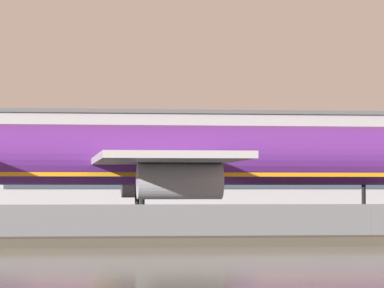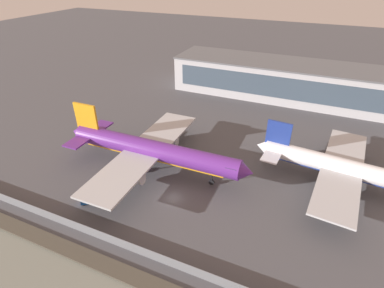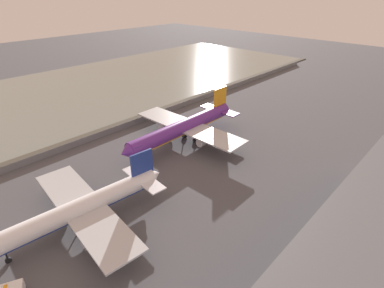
{
  "view_description": "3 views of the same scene",
  "coord_description": "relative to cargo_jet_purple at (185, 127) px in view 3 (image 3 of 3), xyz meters",
  "views": [
    {
      "loc": [
        -18.18,
        -81.64,
        3.1
      ],
      "look_at": [
        -7.98,
        7.85,
        6.76
      ],
      "focal_mm": 105.0,
      "sensor_mm": 36.0,
      "label": 1
    },
    {
      "loc": [
        24.25,
        -44.97,
        45.08
      ],
      "look_at": [
        -1.98,
        15.05,
        5.24
      ],
      "focal_mm": 28.0,
      "sensor_mm": 36.0,
      "label": 2
    },
    {
      "loc": [
        53.89,
        71.53,
        47.44
      ],
      "look_at": [
        -5.19,
        15.42,
        3.83
      ],
      "focal_mm": 28.0,
      "sensor_mm": 36.0,
      "label": 3
    }
  ],
  "objects": [
    {
      "name": "perimeter_fence",
      "position": [
        9.84,
        -23.76,
        -4.55
      ],
      "size": [
        280.0,
        0.1,
        2.23
      ],
      "color": "slate",
      "rests_on": "ground"
    },
    {
      "name": "shoreline_seawall",
      "position": [
        9.84,
        -28.26,
        -5.41
      ],
      "size": [
        320.0,
        3.0,
        0.5
      ],
      "color": "#474238",
      "rests_on": "ground"
    },
    {
      "name": "passenger_jet_white",
      "position": [
        44.62,
        11.85,
        -0.72
      ],
      "size": [
        44.49,
        38.38,
        12.94
      ],
      "color": "white",
      "rests_on": "ground"
    },
    {
      "name": "waterfront_lagoon",
      "position": [
        9.84,
        -78.76,
        -5.65
      ],
      "size": [
        320.0,
        98.0,
        0.01
      ],
      "color": "gray",
      "rests_on": "ground"
    },
    {
      "name": "baggage_tug",
      "position": [
        -6.41,
        -16.57,
        -4.85
      ],
      "size": [
        3.52,
        3.2,
        1.8
      ],
      "color": "#19519E",
      "rests_on": "ground"
    },
    {
      "name": "cargo_jet_purple",
      "position": [
        0.0,
        0.0,
        0.0
      ],
      "size": [
        49.56,
        42.14,
        14.82
      ],
      "color": "#602889",
      "rests_on": "ground"
    },
    {
      "name": "ground_plane",
      "position": [
        9.84,
        -7.76,
        -5.66
      ],
      "size": [
        500.0,
        500.0,
        0.0
      ],
      "primitive_type": "plane",
      "color": "#4C4C51"
    }
  ]
}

